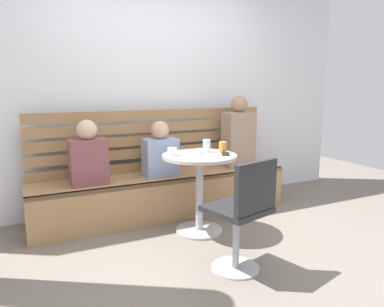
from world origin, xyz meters
name	(u,v)px	position (x,y,z in m)	size (l,w,h in m)	color
ground	(222,263)	(0.00, 0.00, 0.00)	(8.00, 8.00, 0.00)	#70665B
back_wall	(148,77)	(0.00, 1.64, 1.45)	(5.20, 0.10, 2.90)	silver
booth_bench	(165,195)	(0.00, 1.20, 0.22)	(2.70, 0.52, 0.44)	#A87C51
booth_backrest	(156,140)	(0.00, 1.44, 0.78)	(2.65, 0.04, 0.66)	#9A7249
cafe_table	(199,178)	(0.12, 0.63, 0.52)	(0.68, 0.68, 0.74)	#ADADB2
white_chair	(243,212)	(0.06, -0.18, 0.46)	(0.49, 0.49, 0.85)	#ADADB2
person_adult	(238,135)	(0.92, 1.21, 0.80)	(0.34, 0.22, 0.81)	#9E7F6B
person_child_left	(88,156)	(-0.77, 1.16, 0.71)	(0.34, 0.22, 0.61)	brown
person_child_middle	(160,152)	(-0.05, 1.17, 0.69)	(0.34, 0.22, 0.57)	#8C9EC6
cup_espresso_small	(199,151)	(0.12, 0.64, 0.77)	(0.06, 0.06, 0.06)	silver
cup_ceramic_white	(172,152)	(-0.12, 0.70, 0.78)	(0.08, 0.08, 0.07)	white
cup_glass_tall	(207,146)	(0.24, 0.71, 0.80)	(0.07, 0.07, 0.12)	silver
cup_tumbler_orange	(223,147)	(0.37, 0.63, 0.79)	(0.07, 0.07, 0.10)	orange
phone_on_table	(225,154)	(0.34, 0.53, 0.74)	(0.07, 0.14, 0.01)	black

